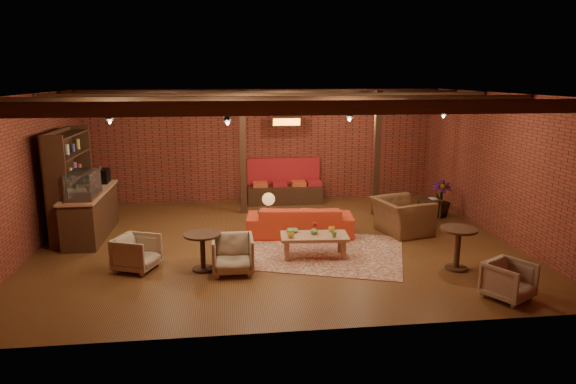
{
  "coord_description": "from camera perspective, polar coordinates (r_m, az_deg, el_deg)",
  "views": [
    {
      "loc": [
        -1.05,
        -10.63,
        3.56
      ],
      "look_at": [
        0.29,
        0.2,
        1.08
      ],
      "focal_mm": 32.0,
      "sensor_mm": 36.0,
      "label": 1
    }
  ],
  "objects": [
    {
      "name": "side_table_book",
      "position": [
        13.37,
        15.47,
        -0.94
      ],
      "size": [
        0.6,
        0.6,
        0.55
      ],
      "rotation": [
        0.0,
        0.0,
        0.32
      ],
      "color": "#321B10",
      "rests_on": "floor"
    },
    {
      "name": "armchair_far",
      "position": [
        9.17,
        23.35,
        -8.84
      ],
      "size": [
        0.89,
        0.88,
        0.69
      ],
      "primitive_type": "imported",
      "rotation": [
        0.0,
        0.0,
        0.53
      ],
      "color": "#C2B096",
      "rests_on": "floor"
    },
    {
      "name": "sofa",
      "position": [
        11.66,
        1.33,
        -3.2
      ],
      "size": [
        2.47,
        1.19,
        0.69
      ],
      "primitive_type": "imported",
      "rotation": [
        0.0,
        0.0,
        3.03
      ],
      "color": "#B93219",
      "rests_on": "floor"
    },
    {
      "name": "ceiling",
      "position": [
        10.69,
        -1.41,
        10.86
      ],
      "size": [
        10.0,
        8.0,
        0.02
      ],
      "primitive_type": "cube",
      "color": "black",
      "rests_on": "wall_back"
    },
    {
      "name": "round_table_right",
      "position": [
        10.11,
        18.36,
        -5.29
      ],
      "size": [
        0.68,
        0.68,
        0.8
      ],
      "color": "#321B10",
      "rests_on": "floor"
    },
    {
      "name": "floor",
      "position": [
        11.26,
        -1.33,
        -5.63
      ],
      "size": [
        10.0,
        10.0,
        0.0
      ],
      "primitive_type": "plane",
      "color": "#3D260F",
      "rests_on": "ground"
    },
    {
      "name": "armchair_a",
      "position": [
        10.03,
        -16.47,
        -6.34
      ],
      "size": [
        0.87,
        0.9,
        0.72
      ],
      "primitive_type": "imported",
      "rotation": [
        0.0,
        0.0,
        1.19
      ],
      "color": "#C2B096",
      "rests_on": "floor"
    },
    {
      "name": "armchair_right",
      "position": [
        12.06,
        12.57,
        -2.01
      ],
      "size": [
        1.07,
        1.39,
        1.08
      ],
      "primitive_type": "imported",
      "rotation": [
        0.0,
        0.0,
        1.81
      ],
      "color": "brown",
      "rests_on": "floor"
    },
    {
      "name": "banquette",
      "position": [
        14.6,
        -0.38,
        0.71
      ],
      "size": [
        2.1,
        0.7,
        1.0
      ],
      "primitive_type": null,
      "color": "#A91C22",
      "rests_on": "ground"
    },
    {
      "name": "service_sign",
      "position": [
        13.88,
        -0.17,
        7.8
      ],
      "size": [
        0.86,
        0.06,
        0.3
      ],
      "primitive_type": "cube",
      "color": "orange",
      "rests_on": "ceiling"
    },
    {
      "name": "post_right",
      "position": [
        13.35,
        9.84,
        4.17
      ],
      "size": [
        0.16,
        0.16,
        3.2
      ],
      "primitive_type": "cube",
      "color": "#321B10",
      "rests_on": "ground"
    },
    {
      "name": "ceiling_spotlights",
      "position": [
        10.71,
        -1.4,
        9.04
      ],
      "size": [
        6.4,
        4.4,
        0.28
      ],
      "primitive_type": null,
      "color": "black",
      "rests_on": "ceiling"
    },
    {
      "name": "coffee_table",
      "position": [
        10.3,
        2.86,
        -5.05
      ],
      "size": [
        1.38,
        0.76,
        0.71
      ],
      "rotation": [
        0.0,
        0.0,
        -0.07
      ],
      "color": "#8E5F42",
      "rests_on": "floor"
    },
    {
      "name": "side_table_lamp",
      "position": [
        11.84,
        -2.18,
        -1.14
      ],
      "size": [
        0.53,
        0.53,
        0.93
      ],
      "rotation": [
        0.0,
        0.0,
        -0.22
      ],
      "color": "#321B10",
      "rests_on": "floor"
    },
    {
      "name": "plant_counter",
      "position": [
        12.42,
        -20.63,
        1.11
      ],
      "size": [
        0.35,
        0.39,
        0.3
      ],
      "primitive_type": "imported",
      "color": "#337F33",
      "rests_on": "service_counter"
    },
    {
      "name": "wall_right",
      "position": [
        12.39,
        22.34,
        2.73
      ],
      "size": [
        0.02,
        8.0,
        3.2
      ],
      "primitive_type": "cube",
      "color": "maroon",
      "rests_on": "ground"
    },
    {
      "name": "armchair_b",
      "position": [
        9.55,
        -6.16,
        -6.7
      ],
      "size": [
        0.75,
        0.7,
        0.77
      ],
      "primitive_type": "imported",
      "rotation": [
        0.0,
        0.0,
        0.0
      ],
      "color": "#C2B096",
      "rests_on": "floor"
    },
    {
      "name": "round_table_left",
      "position": [
        9.71,
        -9.47,
        -5.88
      ],
      "size": [
        0.68,
        0.68,
        0.71
      ],
      "color": "#321B10",
      "rests_on": "floor"
    },
    {
      "name": "plant_tall",
      "position": [
        13.55,
        16.81,
        3.1
      ],
      "size": [
        1.73,
        1.73,
        2.81
      ],
      "primitive_type": "imported",
      "rotation": [
        0.0,
        0.0,
        -0.11
      ],
      "color": "#4C7F4C",
      "rests_on": "floor"
    },
    {
      "name": "shelving_hutch",
      "position": [
        12.46,
        -22.96,
        0.85
      ],
      "size": [
        0.52,
        2.0,
        2.4
      ],
      "primitive_type": null,
      "color": "#321B10",
      "rests_on": "ground"
    },
    {
      "name": "wall_front",
      "position": [
        7.0,
        1.88,
        -3.5
      ],
      "size": [
        10.0,
        0.02,
        3.2
      ],
      "primitive_type": "cube",
      "color": "maroon",
      "rests_on": "ground"
    },
    {
      "name": "post_left",
      "position": [
        13.38,
        -5.04,
        4.33
      ],
      "size": [
        0.16,
        0.16,
        3.2
      ],
      "primitive_type": "cube",
      "color": "#321B10",
      "rests_on": "ground"
    },
    {
      "name": "ceiling_beams",
      "position": [
        10.69,
        -1.41,
        10.22
      ],
      "size": [
        9.8,
        6.4,
        0.22
      ],
      "primitive_type": null,
      "color": "#321B10",
      "rests_on": "ceiling"
    },
    {
      "name": "ceiling_pipe",
      "position": [
        12.3,
        -2.15,
        9.48
      ],
      "size": [
        9.6,
        0.12,
        0.12
      ],
      "primitive_type": "cylinder",
      "rotation": [
        0.0,
        1.57,
        0.0
      ],
      "color": "black",
      "rests_on": "ceiling"
    },
    {
      "name": "rug",
      "position": [
        10.74,
        3.16,
        -6.55
      ],
      "size": [
        4.16,
        3.65,
        0.01
      ],
      "primitive_type": "cube",
      "rotation": [
        0.0,
        0.0,
        -0.33
      ],
      "color": "maroon",
      "rests_on": "floor"
    },
    {
      "name": "wall_left",
      "position": [
        11.51,
        -26.98,
        1.59
      ],
      "size": [
        0.02,
        8.0,
        3.2
      ],
      "primitive_type": "cube",
      "color": "maroon",
      "rests_on": "ground"
    },
    {
      "name": "service_counter",
      "position": [
        12.34,
        -21.14,
        -1.01
      ],
      "size": [
        0.8,
        2.5,
        1.6
      ],
      "primitive_type": null,
      "color": "#321B10",
      "rests_on": "ground"
    },
    {
      "name": "wall_back",
      "position": [
        14.8,
        -2.9,
        5.18
      ],
      "size": [
        10.0,
        0.02,
        3.2
      ],
      "primitive_type": "cube",
      "color": "maroon",
      "rests_on": "ground"
    }
  ]
}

